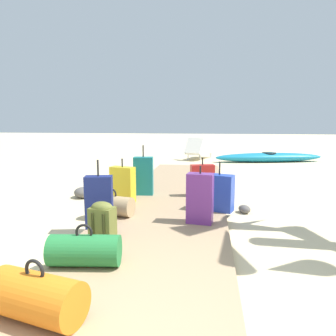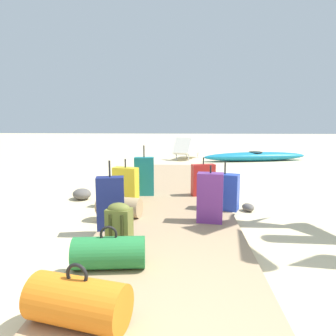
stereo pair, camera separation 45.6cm
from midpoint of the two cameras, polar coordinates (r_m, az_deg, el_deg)
ground_plane at (r=4.80m, az=-1.92°, el=-8.80°), size 60.00×60.00×0.00m
boardwalk at (r=5.58m, az=-1.16°, el=-5.85°), size 1.80×8.29×0.08m
suitcase_purple at (r=4.19m, az=4.66°, el=-5.49°), size 0.37×0.24×0.78m
suitcase_yellow at (r=5.23m, az=-10.28°, el=-3.16°), size 0.44×0.29×0.74m
suitcase_red at (r=5.69m, az=4.21°, el=-2.20°), size 0.45×0.27×0.70m
suitcase_navy at (r=4.02m, az=-13.77°, el=-6.33°), size 0.37×0.23×0.88m
duffel_bag_green at (r=3.07m, az=-15.14°, el=-14.86°), size 0.69×0.37×0.41m
duffel_bag_orange at (r=2.40m, az=-21.93°, el=-22.00°), size 0.73×0.48×0.44m
suitcase_teal at (r=5.72m, az=-6.69°, el=-1.52°), size 0.37×0.22×0.92m
duffel_bag_tan at (r=4.57m, az=-11.84°, el=-6.97°), size 0.68×0.41×0.40m
backpack_olive at (r=3.55m, az=-12.69°, el=-9.83°), size 0.30×0.24×0.47m
suitcase_blue at (r=4.82m, az=7.70°, el=-4.37°), size 0.48×0.35×0.76m
lounge_chair at (r=11.71m, az=2.26°, el=3.24°), size 1.08×1.62×0.82m
kayak at (r=11.55m, az=14.69°, el=2.07°), size 3.89×1.48×0.33m
rock_right_mid at (r=5.12m, az=12.06°, el=-7.13°), size 0.25×0.28×0.13m
rock_left_mid at (r=6.03m, az=-17.69°, el=-4.60°), size 0.48×0.49×0.20m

